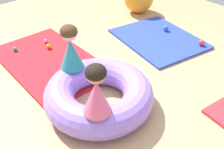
# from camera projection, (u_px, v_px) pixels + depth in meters

# --- Properties ---
(ground_plane) EXTENTS (8.00, 8.00, 0.00)m
(ground_plane) POSITION_uv_depth(u_px,v_px,m) (102.00, 111.00, 2.98)
(ground_plane) COLOR tan
(gym_mat_near_right) EXTENTS (1.57, 1.35, 0.04)m
(gym_mat_near_right) POSITION_uv_depth(u_px,v_px,m) (158.00, 39.00, 4.33)
(gym_mat_near_right) COLOR #2D47B7
(gym_mat_near_right) RESTS_ON ground
(gym_mat_center_rear) EXTENTS (1.83, 1.12, 0.04)m
(gym_mat_center_rear) POSITION_uv_depth(u_px,v_px,m) (50.00, 62.00, 3.77)
(gym_mat_center_rear) COLOR red
(gym_mat_center_rear) RESTS_ON ground
(inflatable_cushion) EXTENTS (1.26, 1.26, 0.35)m
(inflatable_cushion) POSITION_uv_depth(u_px,v_px,m) (99.00, 94.00, 2.95)
(inflatable_cushion) COLOR #9975EA
(inflatable_cushion) RESTS_ON ground
(child_in_teal) EXTENTS (0.34, 0.34, 0.55)m
(child_in_teal) POSITION_uv_depth(u_px,v_px,m) (70.00, 48.00, 2.94)
(child_in_teal) COLOR teal
(child_in_teal) RESTS_ON inflatable_cushion
(child_in_pink) EXTENTS (0.31, 0.31, 0.54)m
(child_in_pink) POSITION_uv_depth(u_px,v_px,m) (97.00, 90.00, 2.33)
(child_in_pink) COLOR #E5608E
(child_in_pink) RESTS_ON inflatable_cushion
(play_ball_red) EXTENTS (0.09, 0.09, 0.09)m
(play_ball_red) POSITION_uv_depth(u_px,v_px,m) (202.00, 43.00, 4.08)
(play_ball_red) COLOR red
(play_ball_red) RESTS_ON gym_mat_near_right
(play_ball_blue) EXTENTS (0.10, 0.10, 0.10)m
(play_ball_blue) POSITION_uv_depth(u_px,v_px,m) (166.00, 28.00, 4.49)
(play_ball_blue) COLOR blue
(play_ball_blue) RESTS_ON gym_mat_near_right
(play_ball_pink) EXTENTS (0.07, 0.07, 0.07)m
(play_ball_pink) POSITION_uv_depth(u_px,v_px,m) (46.00, 41.00, 4.15)
(play_ball_pink) COLOR pink
(play_ball_pink) RESTS_ON gym_mat_center_rear
(play_ball_orange) EXTENTS (0.08, 0.08, 0.08)m
(play_ball_orange) POSITION_uv_depth(u_px,v_px,m) (49.00, 46.00, 4.01)
(play_ball_orange) COLOR orange
(play_ball_orange) RESTS_ON gym_mat_center_rear
(play_ball_teal) EXTENTS (0.07, 0.07, 0.07)m
(play_ball_teal) POSITION_uv_depth(u_px,v_px,m) (15.00, 49.00, 3.96)
(play_ball_teal) COLOR teal
(play_ball_teal) RESTS_ON gym_mat_center_rear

